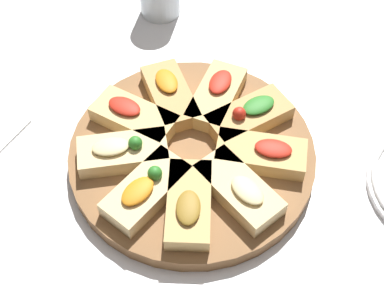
# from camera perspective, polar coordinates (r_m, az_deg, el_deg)

# --- Properties ---
(ground_plane) EXTENTS (3.00, 3.00, 0.00)m
(ground_plane) POSITION_cam_1_polar(r_m,az_deg,el_deg) (0.81, 0.00, -1.58)
(ground_plane) COLOR white
(serving_board) EXTENTS (0.37, 0.37, 0.02)m
(serving_board) POSITION_cam_1_polar(r_m,az_deg,el_deg) (0.80, 0.00, -1.08)
(serving_board) COLOR brown
(serving_board) RESTS_ON ground_plane
(focaccia_slice_0) EXTENTS (0.13, 0.13, 0.04)m
(focaccia_slice_0) POSITION_cam_1_polar(r_m,az_deg,el_deg) (0.77, -7.40, -0.83)
(focaccia_slice_0) COLOR #E5C689
(focaccia_slice_0) RESTS_ON serving_board
(focaccia_slice_1) EXTENTS (0.13, 0.06, 0.04)m
(focaccia_slice_1) POSITION_cam_1_polar(r_m,az_deg,el_deg) (0.74, -5.02, -4.77)
(focaccia_slice_1) COLOR #E5C689
(focaccia_slice_1) RESTS_ON serving_board
(focaccia_slice_2) EXTENTS (0.14, 0.12, 0.04)m
(focaccia_slice_2) POSITION_cam_1_polar(r_m,az_deg,el_deg) (0.72, -0.34, -6.41)
(focaccia_slice_2) COLOR tan
(focaccia_slice_2) RESTS_ON serving_board
(focaccia_slice_3) EXTENTS (0.08, 0.14, 0.04)m
(focaccia_slice_3) POSITION_cam_1_polar(r_m,az_deg,el_deg) (0.74, 5.05, -4.85)
(focaccia_slice_3) COLOR #E5C689
(focaccia_slice_3) RESTS_ON serving_board
(focaccia_slice_4) EXTENTS (0.11, 0.14, 0.04)m
(focaccia_slice_4) POSITION_cam_1_polar(r_m,az_deg,el_deg) (0.77, 7.44, -1.02)
(focaccia_slice_4) COLOR tan
(focaccia_slice_4) RESTS_ON serving_board
(focaccia_slice_5) EXTENTS (0.14, 0.10, 0.04)m
(focaccia_slice_5) POSITION_cam_1_polar(r_m,az_deg,el_deg) (0.81, 6.11, 3.01)
(focaccia_slice_5) COLOR tan
(focaccia_slice_5) RESTS_ON serving_board
(focaccia_slice_6) EXTENTS (0.14, 0.09, 0.04)m
(focaccia_slice_6) POSITION_cam_1_polar(r_m,az_deg,el_deg) (0.84, 2.64, 5.21)
(focaccia_slice_6) COLOR #DBB775
(focaccia_slice_6) RESTS_ON serving_board
(focaccia_slice_7) EXTENTS (0.12, 0.14, 0.04)m
(focaccia_slice_7) POSITION_cam_1_polar(r_m,az_deg,el_deg) (0.84, -2.37, 5.29)
(focaccia_slice_7) COLOR tan
(focaccia_slice_7) RESTS_ON serving_board
(focaccia_slice_8) EXTENTS (0.08, 0.14, 0.04)m
(focaccia_slice_8) POSITION_cam_1_polar(r_m,az_deg,el_deg) (0.81, -6.24, 2.90)
(focaccia_slice_8) COLOR #DBB775
(focaccia_slice_8) RESTS_ON serving_board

